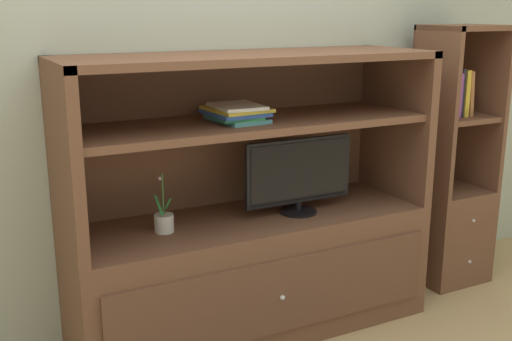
% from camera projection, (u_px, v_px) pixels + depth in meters
% --- Properties ---
extents(painted_rear_wall, '(6.00, 0.10, 2.80)m').
position_uv_depth(painted_rear_wall, '(220.00, 52.00, 3.19)').
color(painted_rear_wall, '#ADB29E').
rests_on(painted_rear_wall, ground_plane).
extents(media_console, '(1.83, 0.63, 1.42)m').
position_uv_depth(media_console, '(251.00, 245.00, 3.13)').
color(media_console, brown).
rests_on(media_console, ground_plane).
extents(tv_monitor, '(0.60, 0.19, 0.39)m').
position_uv_depth(tv_monitor, '(299.00, 174.00, 3.10)').
color(tv_monitor, black).
rests_on(tv_monitor, media_console).
extents(potted_plant, '(0.09, 0.09, 0.28)m').
position_uv_depth(potted_plant, '(164.00, 222.00, 2.87)').
color(potted_plant, beige).
rests_on(potted_plant, media_console).
extents(magazine_stack, '(0.28, 0.33, 0.08)m').
position_uv_depth(magazine_stack, '(236.00, 113.00, 2.92)').
color(magazine_stack, teal).
rests_on(magazine_stack, media_console).
extents(bookshelf_tall, '(0.42, 0.38, 1.53)m').
position_uv_depth(bookshelf_tall, '(450.00, 196.00, 3.72)').
color(bookshelf_tall, brown).
rests_on(bookshelf_tall, ground_plane).
extents(upright_book_row, '(0.20, 0.16, 0.27)m').
position_uv_depth(upright_book_row, '(453.00, 95.00, 3.53)').
color(upright_book_row, '#A56638').
rests_on(upright_book_row, bookshelf_tall).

